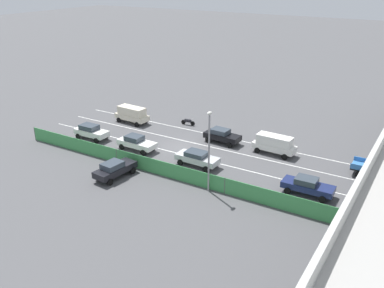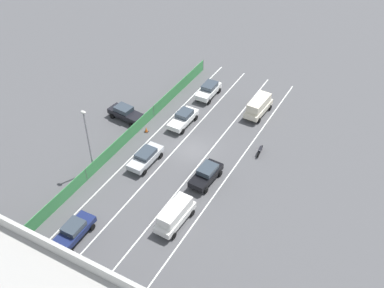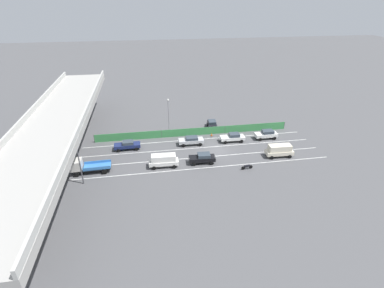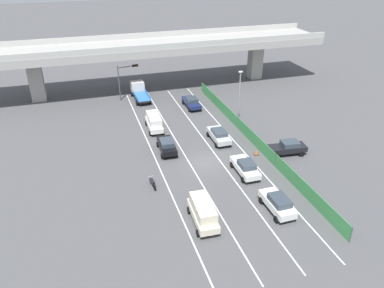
{
  "view_description": "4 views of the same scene",
  "coord_description": "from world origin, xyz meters",
  "px_view_note": "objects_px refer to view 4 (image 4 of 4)",
  "views": [
    {
      "loc": [
        38.14,
        24.88,
        19.09
      ],
      "look_at": [
        1.16,
        2.38,
        1.23
      ],
      "focal_mm": 39.88,
      "sensor_mm": 36.0,
      "label": 1
    },
    {
      "loc": [
        -19.14,
        34.72,
        33.44
      ],
      "look_at": [
        -0.74,
        1.53,
        2.26
      ],
      "focal_mm": 43.57,
      "sensor_mm": 36.0,
      "label": 2
    },
    {
      "loc": [
        -44.81,
        12.37,
        24.98
      ],
      "look_at": [
        1.47,
        4.52,
        1.05
      ],
      "focal_mm": 27.33,
      "sensor_mm": 36.0,
      "label": 3
    },
    {
      "loc": [
        -12.39,
        -34.5,
        21.93
      ],
      "look_at": [
        -1.5,
        0.18,
        2.49
      ],
      "focal_mm": 34.79,
      "sensor_mm": 36.0,
      "label": 4
    }
  ],
  "objects_px": {
    "car_sedan_navy": "(192,102)",
    "car_sedan_black": "(167,145)",
    "car_van_white": "(154,122)",
    "traffic_light": "(125,75)",
    "motorcycle": "(153,183)",
    "traffic_cone": "(256,153)",
    "car_sedan_white": "(245,167)",
    "car_sedan_silver": "(219,135)",
    "car_hatchback_white": "(278,203)",
    "flatbed_truck_blue": "(139,90)",
    "parked_sedan_dark": "(288,147)",
    "car_van_cream": "(203,211)",
    "street_lamp": "(239,93)"
  },
  "relations": [
    {
      "from": "car_sedan_black",
      "to": "motorcycle",
      "type": "relative_size",
      "value": 2.26
    },
    {
      "from": "car_van_white",
      "to": "street_lamp",
      "type": "bearing_deg",
      "value": -10.19
    },
    {
      "from": "car_sedan_silver",
      "to": "motorcycle",
      "type": "relative_size",
      "value": 2.38
    },
    {
      "from": "flatbed_truck_blue",
      "to": "parked_sedan_dark",
      "type": "relative_size",
      "value": 1.34
    },
    {
      "from": "car_sedan_silver",
      "to": "parked_sedan_dark",
      "type": "distance_m",
      "value": 8.58
    },
    {
      "from": "car_van_cream",
      "to": "parked_sedan_dark",
      "type": "bearing_deg",
      "value": 32.72
    },
    {
      "from": "car_hatchback_white",
      "to": "parked_sedan_dark",
      "type": "xyz_separation_m",
      "value": [
        6.45,
        9.29,
        -0.03
      ]
    },
    {
      "from": "car_sedan_white",
      "to": "parked_sedan_dark",
      "type": "relative_size",
      "value": 1.0
    },
    {
      "from": "car_sedan_navy",
      "to": "parked_sedan_dark",
      "type": "xyz_separation_m",
      "value": [
        6.49,
        -17.23,
        0.04
      ]
    },
    {
      "from": "car_hatchback_white",
      "to": "car_sedan_black",
      "type": "relative_size",
      "value": 0.98
    },
    {
      "from": "car_hatchback_white",
      "to": "car_sedan_silver",
      "type": "bearing_deg",
      "value": 90.37
    },
    {
      "from": "car_van_white",
      "to": "car_van_cream",
      "type": "bearing_deg",
      "value": -89.85
    },
    {
      "from": "car_sedan_navy",
      "to": "motorcycle",
      "type": "bearing_deg",
      "value": -118.08
    },
    {
      "from": "motorcycle",
      "to": "traffic_cone",
      "type": "height_order",
      "value": "motorcycle"
    },
    {
      "from": "car_sedan_navy",
      "to": "car_sedan_black",
      "type": "distance_m",
      "value": 14.25
    },
    {
      "from": "car_van_cream",
      "to": "flatbed_truck_blue",
      "type": "xyz_separation_m",
      "value": [
        0.16,
        32.54,
        0.01
      ]
    },
    {
      "from": "car_sedan_silver",
      "to": "traffic_cone",
      "type": "xyz_separation_m",
      "value": [
        3.0,
        -4.62,
        -0.57
      ]
    },
    {
      "from": "car_sedan_navy",
      "to": "flatbed_truck_blue",
      "type": "height_order",
      "value": "flatbed_truck_blue"
    },
    {
      "from": "car_sedan_silver",
      "to": "car_van_white",
      "type": "bearing_deg",
      "value": 141.06
    },
    {
      "from": "parked_sedan_dark",
      "to": "traffic_cone",
      "type": "xyz_separation_m",
      "value": [
        -3.55,
        0.93,
        -0.61
      ]
    },
    {
      "from": "car_van_cream",
      "to": "car_van_white",
      "type": "relative_size",
      "value": 0.99
    },
    {
      "from": "parked_sedan_dark",
      "to": "street_lamp",
      "type": "relative_size",
      "value": 0.6
    },
    {
      "from": "car_sedan_silver",
      "to": "flatbed_truck_blue",
      "type": "distance_m",
      "value": 19.52
    },
    {
      "from": "traffic_cone",
      "to": "car_sedan_white",
      "type": "bearing_deg",
      "value": -131.67
    },
    {
      "from": "car_sedan_black",
      "to": "flatbed_truck_blue",
      "type": "xyz_separation_m",
      "value": [
        0.08,
        19.02,
        0.31
      ]
    },
    {
      "from": "car_sedan_navy",
      "to": "street_lamp",
      "type": "relative_size",
      "value": 0.61
    },
    {
      "from": "car_sedan_navy",
      "to": "traffic_light",
      "type": "xyz_separation_m",
      "value": [
        -8.86,
        6.41,
        3.08
      ]
    },
    {
      "from": "car_hatchback_white",
      "to": "parked_sedan_dark",
      "type": "height_order",
      "value": "car_hatchback_white"
    },
    {
      "from": "car_sedan_black",
      "to": "car_hatchback_white",
      "type": "bearing_deg",
      "value": -63.5
    },
    {
      "from": "car_sedan_navy",
      "to": "car_sedan_silver",
      "type": "distance_m",
      "value": 11.68
    },
    {
      "from": "car_sedan_black",
      "to": "flatbed_truck_blue",
      "type": "height_order",
      "value": "flatbed_truck_blue"
    },
    {
      "from": "traffic_light",
      "to": "car_hatchback_white",
      "type": "bearing_deg",
      "value": -74.88
    },
    {
      "from": "motorcycle",
      "to": "car_sedan_silver",
      "type": "bearing_deg",
      "value": 36.18
    },
    {
      "from": "car_sedan_silver",
      "to": "traffic_cone",
      "type": "distance_m",
      "value": 5.54
    },
    {
      "from": "car_van_cream",
      "to": "car_sedan_silver",
      "type": "height_order",
      "value": "car_van_cream"
    },
    {
      "from": "parked_sedan_dark",
      "to": "traffic_cone",
      "type": "bearing_deg",
      "value": 165.29
    },
    {
      "from": "car_sedan_silver",
      "to": "street_lamp",
      "type": "relative_size",
      "value": 0.6
    },
    {
      "from": "car_sedan_white",
      "to": "car_sedan_silver",
      "type": "distance_m",
      "value": 8.04
    },
    {
      "from": "car_hatchback_white",
      "to": "car_sedan_black",
      "type": "bearing_deg",
      "value": 116.5
    },
    {
      "from": "car_hatchback_white",
      "to": "traffic_cone",
      "type": "bearing_deg",
      "value": 74.13
    },
    {
      "from": "car_hatchback_white",
      "to": "car_van_white",
      "type": "distance_m",
      "value": 21.76
    },
    {
      "from": "flatbed_truck_blue",
      "to": "motorcycle",
      "type": "relative_size",
      "value": 3.19
    },
    {
      "from": "car_sedan_navy",
      "to": "street_lamp",
      "type": "bearing_deg",
      "value": -62.66
    },
    {
      "from": "traffic_light",
      "to": "flatbed_truck_blue",
      "type": "bearing_deg",
      "value": 5.4
    },
    {
      "from": "car_sedan_black",
      "to": "parked_sedan_dark",
      "type": "distance_m",
      "value": 14.31
    },
    {
      "from": "car_sedan_black",
      "to": "motorcycle",
      "type": "height_order",
      "value": "car_sedan_black"
    },
    {
      "from": "car_sedan_white",
      "to": "motorcycle",
      "type": "xyz_separation_m",
      "value": [
        -10.07,
        0.64,
        -0.43
      ]
    },
    {
      "from": "parked_sedan_dark",
      "to": "motorcycle",
      "type": "bearing_deg",
      "value": -173.66
    },
    {
      "from": "car_sedan_navy",
      "to": "car_sedan_silver",
      "type": "height_order",
      "value": "car_sedan_navy"
    },
    {
      "from": "car_van_white",
      "to": "traffic_light",
      "type": "xyz_separation_m",
      "value": [
        -1.73,
        12.38,
        2.75
      ]
    }
  ]
}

